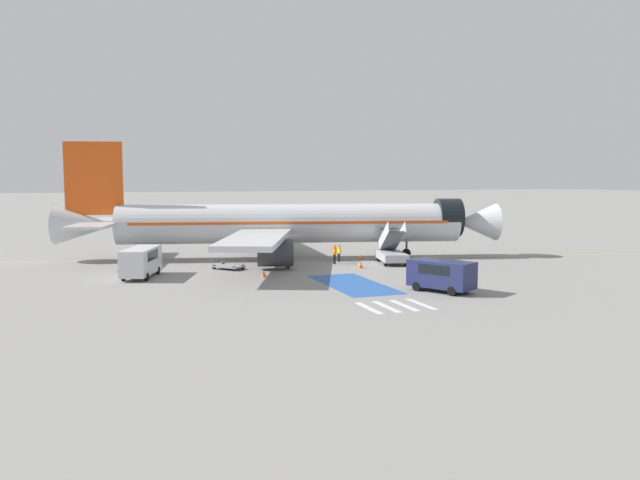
# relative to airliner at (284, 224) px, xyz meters

# --- Properties ---
(ground_plane) EXTENTS (600.00, 600.00, 0.00)m
(ground_plane) POSITION_rel_airliner_xyz_m (-0.33, -1.02, -3.41)
(ground_plane) COLOR gray
(apron_leadline_yellow) EXTENTS (74.80, 18.75, 0.01)m
(apron_leadline_yellow) POSITION_rel_airliner_xyz_m (0.68, -0.17, -3.41)
(apron_leadline_yellow) COLOR gold
(apron_leadline_yellow) RESTS_ON ground_plane
(apron_stand_patch_blue) EXTENTS (4.09, 9.80, 0.01)m
(apron_stand_patch_blue) POSITION_rel_airliner_xyz_m (0.68, -15.97, -3.41)
(apron_stand_patch_blue) COLOR #2856A8
(apron_stand_patch_blue) RESTS_ON ground_plane
(apron_walkway_bar_0) EXTENTS (0.44, 3.60, 0.01)m
(apron_walkway_bar_0) POSITION_rel_airliner_xyz_m (-1.72, -24.13, -3.41)
(apron_walkway_bar_0) COLOR silver
(apron_walkway_bar_0) RESTS_ON ground_plane
(apron_walkway_bar_1) EXTENTS (0.44, 3.60, 0.01)m
(apron_walkway_bar_1) POSITION_rel_airliner_xyz_m (-0.52, -24.13, -3.41)
(apron_walkway_bar_1) COLOR silver
(apron_walkway_bar_1) RESTS_ON ground_plane
(apron_walkway_bar_2) EXTENTS (0.44, 3.60, 0.01)m
(apron_walkway_bar_2) POSITION_rel_airliner_xyz_m (0.68, -24.13, -3.41)
(apron_walkway_bar_2) COLOR silver
(apron_walkway_bar_2) RESTS_ON ground_plane
(apron_walkway_bar_3) EXTENTS (0.44, 3.60, 0.01)m
(apron_walkway_bar_3) POSITION_rel_airliner_xyz_m (1.88, -24.13, -3.41)
(apron_walkway_bar_3) COLOR silver
(apron_walkway_bar_3) RESTS_ON ground_plane
(airliner) EXTENTS (42.53, 33.86, 11.26)m
(airliner) POSITION_rel_airliner_xyz_m (0.00, 0.00, 0.00)
(airliner) COLOR silver
(airliner) RESTS_ON ground_plane
(boarding_stairs_forward) EXTENTS (3.29, 5.54, 4.00)m
(boarding_stairs_forward) POSITION_rel_airliner_xyz_m (8.43, -6.68, -2.42)
(boarding_stairs_forward) COLOR #ADB2BA
(boarding_stairs_forward) RESTS_ON ground_plane
(fuel_tanker) EXTENTS (3.02, 8.86, 3.57)m
(fuel_tanker) POSITION_rel_airliner_xyz_m (-8.51, 22.21, -1.60)
(fuel_tanker) COLOR #38383D
(fuel_tanker) RESTS_ON ground_plane
(service_van_0) EXTENTS (3.66, 5.78, 2.36)m
(service_van_0) POSITION_rel_airliner_xyz_m (-13.93, -7.32, -2.01)
(service_van_0) COLOR silver
(service_van_0) RESTS_ON ground_plane
(service_van_1) EXTENTS (3.96, 4.91, 2.16)m
(service_van_1) POSITION_rel_airliner_xyz_m (5.31, -20.76, -2.11)
(service_van_1) COLOR #1E234C
(service_van_1) RESTS_ON ground_plane
(baggage_cart) EXTENTS (2.84, 2.95, 0.87)m
(baggage_cart) POSITION_rel_airliner_xyz_m (-6.53, -5.29, -3.15)
(baggage_cart) COLOR gray
(baggage_cart) RESTS_ON ground_plane
(ground_crew_0) EXTENTS (0.30, 0.46, 1.84)m
(ground_crew_0) POSITION_rel_airliner_xyz_m (3.32, -5.24, -2.34)
(ground_crew_0) COLOR black
(ground_crew_0) RESTS_ON ground_plane
(ground_crew_1) EXTENTS (0.48, 0.36, 1.78)m
(ground_crew_1) POSITION_rel_airliner_xyz_m (-1.53, -6.46, -2.38)
(ground_crew_1) COLOR #2D2D33
(ground_crew_1) RESTS_ON ground_plane
(ground_crew_2) EXTENTS (0.38, 0.49, 1.81)m
(ground_crew_2) POSITION_rel_airliner_xyz_m (-1.50, -3.58, -2.36)
(ground_crew_2) COLOR #191E38
(ground_crew_2) RESTS_ON ground_plane
(ground_crew_3) EXTENTS (0.37, 0.48, 1.60)m
(ground_crew_3) POSITION_rel_airliner_xyz_m (4.27, -3.93, -2.49)
(ground_crew_3) COLOR #191E38
(ground_crew_3) RESTS_ON ground_plane
(traffic_cone_0) EXTENTS (0.47, 0.47, 0.52)m
(traffic_cone_0) POSITION_rel_airliner_xyz_m (-4.73, -10.46, -3.15)
(traffic_cone_0) COLOR orange
(traffic_cone_0) RESTS_ON ground_plane
(traffic_cone_1) EXTENTS (0.54, 0.54, 0.60)m
(traffic_cone_1) POSITION_rel_airliner_xyz_m (4.51, -8.43, -3.11)
(traffic_cone_1) COLOR orange
(traffic_cone_1) RESTS_ON ground_plane
(traffic_cone_2) EXTENTS (0.43, 0.43, 0.47)m
(traffic_cone_2) POSITION_rel_airliner_xyz_m (6.92, -3.14, -3.17)
(traffic_cone_2) COLOR orange
(traffic_cone_2) RESTS_ON ground_plane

